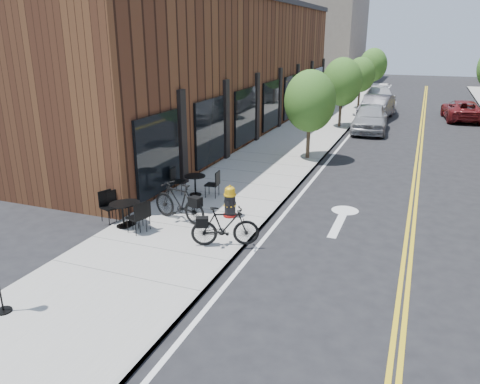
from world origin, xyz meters
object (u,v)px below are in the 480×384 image
at_px(parked_car_c, 379,99).
at_px(bicycle_left, 179,202).
at_px(fire_hydrant, 230,202).
at_px(parked_car_far, 462,110).
at_px(bicycle_right, 225,226).
at_px(bistro_set_a, 129,210).
at_px(parked_car_b, 376,107).
at_px(bistro_set_b, 123,211).
at_px(parked_car_a, 370,118).
at_px(bistro_set_c, 195,182).

bearing_deg(parked_car_c, bicycle_left, -104.97).
height_order(fire_hydrant, parked_car_far, parked_car_far).
distance_m(bicycle_left, bicycle_right, 2.19).
distance_m(bicycle_right, bistro_set_a, 3.15).
relative_size(parked_car_b, parked_car_c, 0.87).
bearing_deg(bicycle_left, parked_car_far, 173.80).
bearing_deg(parked_car_far, parked_car_b, 11.16).
bearing_deg(bistro_set_b, parked_car_far, 86.26).
bearing_deg(parked_car_a, parked_car_far, 46.91).
bearing_deg(bistro_set_a, parked_car_far, 88.48).
bearing_deg(bicycle_right, bistro_set_a, 60.43).
xyz_separation_m(bistro_set_b, bistro_set_c, (0.65, 3.23, -0.01)).
bearing_deg(bicycle_left, parked_car_a, -177.25).
relative_size(parked_car_a, parked_car_b, 0.99).
height_order(bistro_set_a, parked_car_a, parked_car_a).
height_order(bistro_set_c, parked_car_far, parked_car_far).
bearing_deg(parked_car_c, bicycle_right, -100.56).
bearing_deg(bistro_set_b, fire_hydrant, 55.60).
bearing_deg(bicycle_right, parked_car_far, -39.70).
relative_size(bicycle_right, parked_car_b, 0.37).
distance_m(bistro_set_b, parked_car_a, 17.89).
height_order(bicycle_left, bistro_set_b, bicycle_left).
distance_m(bicycle_left, bistro_set_a, 1.44).
bearing_deg(fire_hydrant, bistro_set_b, -132.99).
xyz_separation_m(bicycle_left, parked_car_a, (3.51, 16.26, 0.10)).
distance_m(bistro_set_a, parked_car_far, 25.17).
xyz_separation_m(bicycle_left, bicycle_right, (1.91, -1.08, -0.05)).
bearing_deg(bicycle_left, fire_hydrant, 139.73).
bearing_deg(bistro_set_a, bistro_set_c, 100.09).
distance_m(bistro_set_a, parked_car_c, 26.36).
distance_m(bicycle_right, parked_car_far, 24.42).
bearing_deg(bistro_set_b, bicycle_left, 57.05).
bearing_deg(fire_hydrant, parked_car_a, 92.29).
height_order(bistro_set_b, parked_car_b, parked_car_b).
xyz_separation_m(fire_hydrant, parked_car_far, (7.41, 21.53, 0.07)).
height_order(fire_hydrant, bicycle_left, bicycle_left).
xyz_separation_m(fire_hydrant, parked_car_c, (1.90, 24.38, 0.21)).
relative_size(bistro_set_c, parked_car_b, 0.35).
height_order(fire_hydrant, parked_car_c, parked_car_c).
bearing_deg(parked_car_b, bicycle_right, -89.00).
distance_m(bicycle_right, bistro_set_b, 3.17).
bearing_deg(bicycle_right, parked_car_b, -27.60).
bearing_deg(bicycle_left, parked_car_b, -174.39).
bearing_deg(bistro_set_a, bistro_set_b, -78.81).
xyz_separation_m(bicycle_left, parked_car_far, (8.65, 22.39, -0.04)).
bearing_deg(parked_car_a, bistro_set_a, -108.65).
distance_m(bistro_set_c, parked_car_far, 22.17).
bearing_deg(parked_car_b, bistro_set_b, -97.19).
bearing_deg(bistro_set_a, parked_car_b, 99.45).
bearing_deg(parked_car_b, parked_car_far, 22.01).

